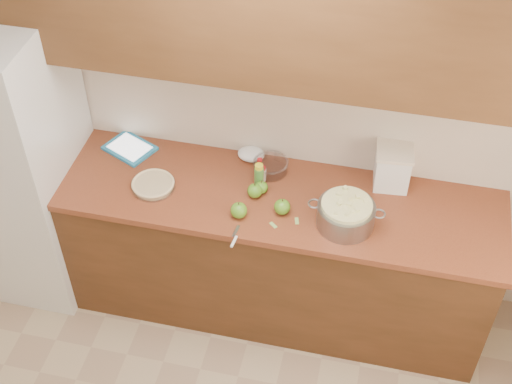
% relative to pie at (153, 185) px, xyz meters
% --- Properties ---
extents(counter_run, '(2.64, 0.68, 0.92)m').
position_rel_pie_xyz_m(counter_run, '(0.58, 0.08, -0.48)').
color(counter_run, '#552E18').
rests_on(counter_run, ground).
extents(upper_cabinets, '(2.60, 0.34, 0.70)m').
position_rel_pie_xyz_m(upper_cabinets, '(0.58, 0.23, 1.01)').
color(upper_cabinets, brown).
rests_on(upper_cabinets, room_shell).
extents(fridge, '(0.70, 0.70, 1.80)m').
position_rel_pie_xyz_m(fridge, '(-0.86, 0.04, -0.04)').
color(fridge, silver).
rests_on(fridge, ground).
extents(pie, '(0.24, 0.24, 0.04)m').
position_rel_pie_xyz_m(pie, '(0.00, 0.00, 0.00)').
color(pie, silver).
rests_on(pie, counter_run).
extents(colander, '(0.40, 0.30, 0.15)m').
position_rel_pie_xyz_m(colander, '(1.06, -0.04, 0.05)').
color(colander, gray).
rests_on(colander, counter_run).
extents(flour_canister, '(0.21, 0.21, 0.24)m').
position_rel_pie_xyz_m(flour_canister, '(1.26, 0.32, 0.10)').
color(flour_canister, white).
rests_on(flour_canister, counter_run).
extents(tablet, '(0.33, 0.30, 0.02)m').
position_rel_pie_xyz_m(tablet, '(-0.24, 0.27, -0.01)').
color(tablet, '#2686BA').
rests_on(tablet, counter_run).
extents(paring_knife, '(0.03, 0.16, 0.01)m').
position_rel_pie_xyz_m(paring_knife, '(0.53, -0.28, -0.01)').
color(paring_knife, gray).
rests_on(paring_knife, counter_run).
extents(lemon_bottle, '(0.05, 0.05, 0.14)m').
position_rel_pie_xyz_m(lemon_bottle, '(0.56, 0.15, 0.05)').
color(lemon_bottle, '#4C8C38').
rests_on(lemon_bottle, counter_run).
extents(cinnamon_shaker, '(0.04, 0.04, 0.09)m').
position_rel_pie_xyz_m(cinnamon_shaker, '(0.57, 0.19, 0.02)').
color(cinnamon_shaker, beige).
rests_on(cinnamon_shaker, counter_run).
extents(vanilla_bottle, '(0.03, 0.03, 0.09)m').
position_rel_pie_xyz_m(vanilla_bottle, '(0.54, 0.25, 0.02)').
color(vanilla_bottle, black).
rests_on(vanilla_bottle, counter_run).
extents(mixing_bowl, '(0.20, 0.20, 0.07)m').
position_rel_pie_xyz_m(mixing_bowl, '(0.60, 0.27, 0.02)').
color(mixing_bowl, silver).
rests_on(mixing_bowl, counter_run).
extents(paper_towel, '(0.19, 0.17, 0.06)m').
position_rel_pie_xyz_m(paper_towel, '(0.47, 0.35, 0.01)').
color(paper_towel, white).
rests_on(paper_towel, counter_run).
extents(apple_left, '(0.08, 0.08, 0.09)m').
position_rel_pie_xyz_m(apple_left, '(0.56, 0.06, 0.02)').
color(apple_left, '#528C1F').
rests_on(apple_left, counter_run).
extents(apple_center, '(0.07, 0.07, 0.08)m').
position_rel_pie_xyz_m(apple_center, '(0.58, 0.09, 0.02)').
color(apple_center, '#528C1F').
rests_on(apple_center, counter_run).
extents(apple_front, '(0.09, 0.09, 0.10)m').
position_rel_pie_xyz_m(apple_front, '(0.51, -0.11, 0.02)').
color(apple_front, '#528C1F').
rests_on(apple_front, counter_run).
extents(apple_extra, '(0.09, 0.09, 0.10)m').
position_rel_pie_xyz_m(apple_extra, '(0.72, -0.03, 0.02)').
color(apple_extra, '#528C1F').
rests_on(apple_extra, counter_run).
extents(peel_a, '(0.03, 0.03, 0.00)m').
position_rel_pie_xyz_m(peel_a, '(0.51, -0.10, -0.02)').
color(peel_a, '#94BF5D').
rests_on(peel_a, counter_run).
extents(peel_b, '(0.03, 0.05, 0.00)m').
position_rel_pie_xyz_m(peel_b, '(0.81, -0.08, -0.02)').
color(peel_b, '#94BF5D').
rests_on(peel_b, counter_run).
extents(peel_c, '(0.05, 0.05, 0.00)m').
position_rel_pie_xyz_m(peel_c, '(0.70, -0.13, -0.02)').
color(peel_c, '#94BF5D').
rests_on(peel_c, counter_run).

